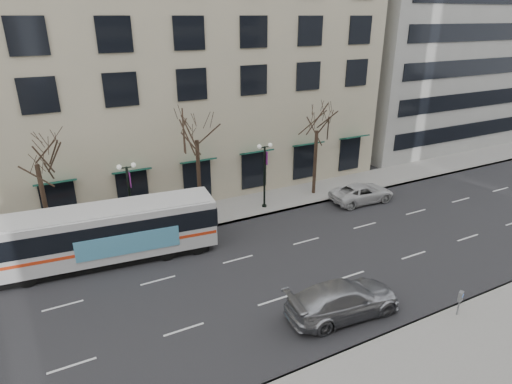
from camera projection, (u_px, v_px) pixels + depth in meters
ground at (255, 278)px, 24.43m from camera, size 160.00×160.00×0.00m
sidewalk_far at (260, 204)px, 33.91m from camera, size 80.00×4.00×0.15m
building_hotel at (122, 40)px, 36.27m from camera, size 40.00×20.00×24.00m
tree_far_left at (34, 149)px, 24.88m from camera, size 3.60×3.60×8.34m
tree_far_mid at (196, 127)px, 29.03m from camera, size 3.60×3.60×8.55m
tree_far_right at (317, 119)px, 33.44m from camera, size 3.60×3.60×8.06m
lamp_post_left at (130, 196)px, 27.94m from camera, size 1.22×0.45×5.21m
lamp_post_right at (265, 173)px, 32.16m from camera, size 1.22×0.45×5.21m
city_bus at (109, 232)px, 25.56m from camera, size 13.09×4.10×3.49m
silver_car at (343, 299)px, 21.20m from camera, size 6.11×2.87×1.72m
white_pickup at (362, 193)px, 34.27m from camera, size 5.38×2.66×1.47m
pay_station at (460, 298)px, 20.87m from camera, size 0.34×0.28×1.33m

